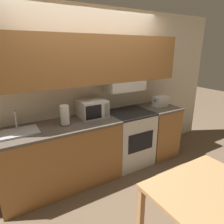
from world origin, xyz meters
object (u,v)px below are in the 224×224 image
Objects in this scene: stove_range at (129,137)px; dining_table at (205,196)px; sink_basin at (18,132)px; toaster at (160,101)px; microwave at (92,108)px; paper_towel_roll at (65,115)px.

stove_range is 1.73m from dining_table.
stove_range is 1.95× the size of sink_basin.
toaster is 0.25× the size of dining_table.
stove_range is 0.87m from microwave.
sink_basin is (-1.07, -0.11, -0.11)m from microwave.
microwave is (-0.63, 0.11, 0.60)m from stove_range.
paper_towel_roll is at bearing 114.21° from dining_table.
microwave reaches higher than dining_table.
dining_table is at bearing -121.48° from toaster.
toaster reaches higher than dining_table.
dining_table is at bearing -51.29° from sink_basin.
stove_range is 0.89m from toaster.
dining_table is (0.28, -1.79, -0.44)m from microwave.
sink_basin is (-2.39, -0.01, -0.07)m from toaster.
sink_basin is 1.73× the size of paper_towel_roll.
stove_range is at bearing 0.64° from paper_towel_roll.
microwave is 0.84× the size of sink_basin.
toaster is 2.03m from dining_table.
microwave is 1.87m from dining_table.
microwave reaches higher than stove_range.
stove_range is 0.89× the size of dining_table.
paper_towel_roll reaches higher than dining_table.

